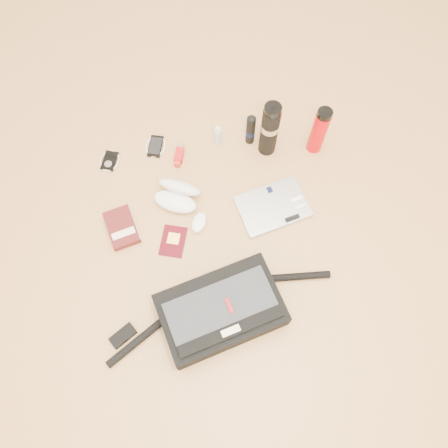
# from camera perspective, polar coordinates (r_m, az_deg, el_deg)

# --- Properties ---
(ground) EXTENTS (4.00, 4.00, 0.00)m
(ground) POSITION_cam_1_polar(r_m,az_deg,el_deg) (1.79, -0.92, -2.42)
(ground) COLOR tan
(ground) RESTS_ON ground
(messenger_bag) EXTENTS (0.88, 0.40, 0.13)m
(messenger_bag) POSITION_cam_1_polar(r_m,az_deg,el_deg) (1.66, -0.47, -11.25)
(messenger_bag) COLOR black
(messenger_bag) RESTS_ON ground
(laptop) EXTENTS (0.33, 0.27, 0.03)m
(laptop) POSITION_cam_1_polar(r_m,az_deg,el_deg) (1.86, 6.42, 2.26)
(laptop) COLOR #A4A4A6
(laptop) RESTS_ON ground
(book) EXTENTS (0.16, 0.20, 0.03)m
(book) POSITION_cam_1_polar(r_m,az_deg,el_deg) (1.85, -13.16, -0.44)
(book) COLOR #4B1313
(book) RESTS_ON ground
(passport) EXTENTS (0.13, 0.15, 0.01)m
(passport) POSITION_cam_1_polar(r_m,az_deg,el_deg) (1.81, -6.66, -2.22)
(passport) COLOR #43030C
(passport) RESTS_ON ground
(mouse) EXTENTS (0.09, 0.11, 0.03)m
(mouse) POSITION_cam_1_polar(r_m,az_deg,el_deg) (1.81, -3.30, 0.20)
(mouse) COLOR white
(mouse) RESTS_ON ground
(sunglasses_case) EXTENTS (0.23, 0.22, 0.11)m
(sunglasses_case) POSITION_cam_1_polar(r_m,az_deg,el_deg) (1.85, -6.12, 3.83)
(sunglasses_case) COLOR white
(sunglasses_case) RESTS_ON ground
(ipod) EXTENTS (0.10, 0.11, 0.01)m
(ipod) POSITION_cam_1_polar(r_m,az_deg,el_deg) (2.02, -14.71, 7.98)
(ipod) COLOR black
(ipod) RESTS_ON ground
(phone) EXTENTS (0.10, 0.12, 0.01)m
(phone) POSITION_cam_1_polar(r_m,az_deg,el_deg) (2.02, -8.93, 10.00)
(phone) COLOR black
(phone) RESTS_ON ground
(inhaler) EXTENTS (0.05, 0.12, 0.03)m
(inhaler) POSITION_cam_1_polar(r_m,az_deg,el_deg) (1.97, -5.84, 9.04)
(inhaler) COLOR #AC1316
(inhaler) RESTS_ON ground
(spray_bottle) EXTENTS (0.03, 0.03, 0.12)m
(spray_bottle) POSITION_cam_1_polar(r_m,az_deg,el_deg) (1.97, -0.84, 11.46)
(spray_bottle) COLOR #A1C1D4
(spray_bottle) RESTS_ON ground
(aerosol_can) EXTENTS (0.05, 0.05, 0.17)m
(aerosol_can) POSITION_cam_1_polar(r_m,az_deg,el_deg) (1.95, 3.50, 12.21)
(aerosol_can) COLOR black
(aerosol_can) RESTS_ON ground
(thermos_black) EXTENTS (0.10, 0.10, 0.29)m
(thermos_black) POSITION_cam_1_polar(r_m,az_deg,el_deg) (1.88, 5.98, 12.19)
(thermos_black) COLOR black
(thermos_black) RESTS_ON ground
(thermos_red) EXTENTS (0.08, 0.08, 0.26)m
(thermos_red) POSITION_cam_1_polar(r_m,az_deg,el_deg) (1.94, 12.31, 11.81)
(thermos_red) COLOR #BF060C
(thermos_red) RESTS_ON ground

